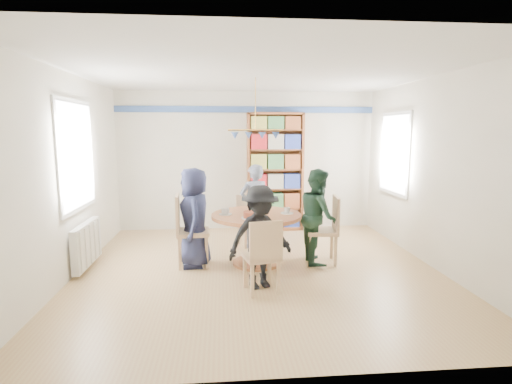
{
  "coord_description": "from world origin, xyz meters",
  "views": [
    {
      "loc": [
        -0.51,
        -5.36,
        1.93
      ],
      "look_at": [
        0.0,
        0.4,
        1.05
      ],
      "focal_mm": 28.0,
      "sensor_mm": 36.0,
      "label": 1
    }
  ],
  "objects": [
    {
      "name": "chair_far",
      "position": [
        -0.05,
        1.29,
        0.47
      ],
      "size": [
        0.48,
        0.48,
        0.86
      ],
      "color": "tan",
      "rests_on": "ground"
    },
    {
      "name": "tableware",
      "position": [
        -0.03,
        0.28,
        0.81
      ],
      "size": [
        1.08,
        1.08,
        0.28
      ],
      "color": "white",
      "rests_on": "dining_table"
    },
    {
      "name": "person_near",
      "position": [
        -0.04,
        -0.62,
        0.64
      ],
      "size": [
        0.94,
        0.72,
        1.28
      ],
      "primitive_type": "imported",
      "rotation": [
        0.0,
        0.0,
        0.34
      ],
      "color": "black",
      "rests_on": "ground"
    },
    {
      "name": "ground",
      "position": [
        0.0,
        0.0,
        0.0
      ],
      "size": [
        5.0,
        5.0,
        0.0
      ],
      "primitive_type": "plane",
      "color": "tan"
    },
    {
      "name": "person_far",
      "position": [
        0.04,
        1.15,
        0.7
      ],
      "size": [
        0.58,
        0.47,
        1.4
      ],
      "primitive_type": "imported",
      "rotation": [
        0.0,
        0.0,
        3.43
      ],
      "color": "gray",
      "rests_on": "ground"
    },
    {
      "name": "person_left",
      "position": [
        -0.9,
        0.27,
        0.71
      ],
      "size": [
        0.54,
        0.75,
        1.42
      ],
      "primitive_type": "imported",
      "rotation": [
        0.0,
        0.0,
        -1.44
      ],
      "color": "#191D38",
      "rests_on": "ground"
    },
    {
      "name": "chair_left",
      "position": [
        -1.01,
        0.28,
        0.57
      ],
      "size": [
        0.49,
        0.49,
        1.04
      ],
      "color": "tan",
      "rests_on": "ground"
    },
    {
      "name": "bookshelf",
      "position": [
        0.54,
        2.34,
        1.12
      ],
      "size": [
        1.09,
        0.33,
        2.29
      ],
      "color": "brown",
      "rests_on": "ground"
    },
    {
      "name": "radiator",
      "position": [
        -2.42,
        0.3,
        0.35
      ],
      "size": [
        0.12,
        1.0,
        0.6
      ],
      "color": "silver",
      "rests_on": "ground"
    },
    {
      "name": "person_right",
      "position": [
        0.91,
        0.28,
        0.7
      ],
      "size": [
        0.56,
        0.7,
        1.4
      ],
      "primitive_type": "imported",
      "rotation": [
        0.0,
        0.0,
        1.53
      ],
      "color": "#1A3525",
      "rests_on": "ground"
    },
    {
      "name": "dining_table",
      "position": [
        -0.01,
        0.26,
        0.56
      ],
      "size": [
        1.3,
        1.3,
        0.75
      ],
      "color": "brown",
      "rests_on": "ground"
    },
    {
      "name": "chair_near",
      "position": [
        -0.02,
        -0.82,
        0.5
      ],
      "size": [
        0.48,
        0.48,
        0.91
      ],
      "color": "tan",
      "rests_on": "ground"
    },
    {
      "name": "room_shell",
      "position": [
        -0.26,
        0.87,
        1.65
      ],
      "size": [
        5.0,
        5.0,
        5.0
      ],
      "color": "white",
      "rests_on": "ground"
    },
    {
      "name": "chair_right",
      "position": [
        1.05,
        0.25,
        0.55
      ],
      "size": [
        0.49,
        0.49,
        0.99
      ],
      "color": "tan",
      "rests_on": "ground"
    }
  ]
}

